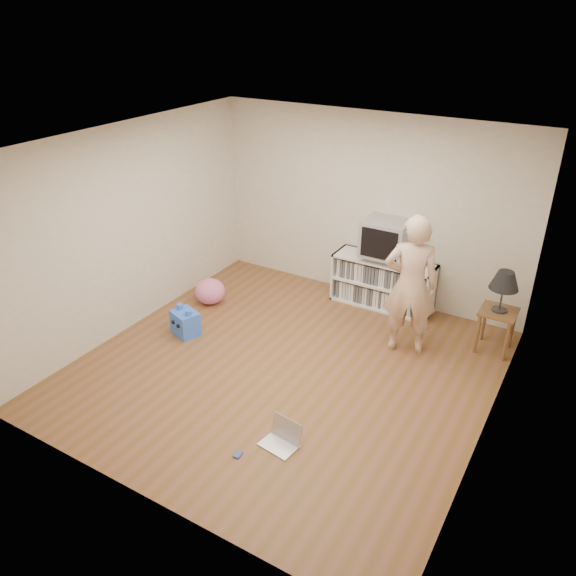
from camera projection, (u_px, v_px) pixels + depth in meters
The scene contains 13 objects.
ground at pixel (285, 369), 6.56m from camera, with size 4.50×4.50×0.00m, color brown.
walls at pixel (284, 268), 5.97m from camera, with size 4.52×4.52×2.60m.
ceiling at pixel (284, 145), 5.38m from camera, with size 4.50×4.50×0.01m, color white.
media_unit at pixel (383, 282), 7.79m from camera, with size 1.40×0.45×0.70m.
dvd_deck at pixel (385, 257), 7.60m from camera, with size 0.45×0.35×0.07m, color gray.
crt_tv at pixel (386, 238), 7.47m from camera, with size 0.60×0.53×0.50m.
side_table at pixel (497, 320), 6.73m from camera, with size 0.42×0.42×0.55m.
table_lamp at pixel (505, 281), 6.49m from camera, with size 0.34×0.34×0.52m.
person at pixel (411, 285), 6.54m from camera, with size 0.64×0.42×1.75m, color beige.
laptop at pixel (283, 438), 5.43m from camera, with size 0.39×0.33×0.24m.
playing_cards at pixel (238, 454), 5.31m from camera, with size 0.07×0.09×0.02m, color #3F56A8.
plush_blue at pixel (185, 323), 7.18m from camera, with size 0.41×0.36×0.39m.
plush_pink at pixel (210, 291), 7.92m from camera, with size 0.42×0.42×0.36m, color pink.
Camera 1 is at (2.79, -4.63, 3.84)m, focal length 35.00 mm.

